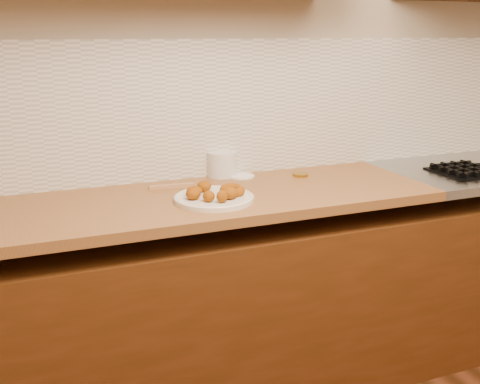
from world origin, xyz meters
The scene contains 11 objects.
wall_back centered at (0.00, 2.00, 1.35)m, with size 4.00×0.02×2.70m, color tan.
base_cabinet centered at (0.00, 1.69, 0.39)m, with size 3.60×0.60×0.77m, color #53260F.
butcher_block centered at (-0.65, 1.69, 0.88)m, with size 2.30×0.62×0.04m, color #97602C.
backsplash centered at (0.00, 1.99, 1.20)m, with size 3.60×0.02×0.60m, color silver.
donut_plate centered at (-0.43, 1.61, 0.91)m, with size 0.31×0.31×0.02m, color silver.
ring_donut centered at (-0.35, 1.61, 0.93)m, with size 0.10×0.10×0.03m, color #894508.
fried_dough_chunks centered at (-0.45, 1.60, 0.94)m, with size 0.21×0.24×0.05m.
plastic_tub centered at (-0.26, 1.96, 0.96)m, with size 0.13×0.13×0.11m, color silver.
tub_lid centered at (-0.19, 1.91, 0.90)m, with size 0.12×0.12×0.01m, color white.
brass_jar_lid centered at (0.06, 1.83, 0.91)m, with size 0.07×0.07×0.01m, color olive.
wooden_utensil centered at (-0.53, 1.85, 0.91)m, with size 0.19×0.02×0.01m, color #A8794E.
Camera 1 is at (-1.09, -0.36, 1.52)m, focal length 42.00 mm.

